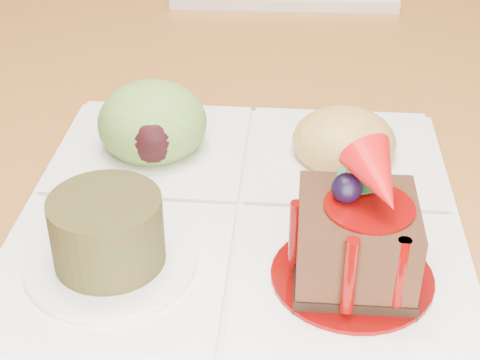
{
  "coord_description": "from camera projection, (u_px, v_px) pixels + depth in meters",
  "views": [
    {
      "loc": [
        -0.21,
        -1.12,
        1.03
      ],
      "look_at": [
        -0.18,
        -0.75,
        0.79
      ],
      "focal_mm": 55.0,
      "sensor_mm": 36.0,
      "label": 1
    }
  ],
  "objects": [
    {
      "name": "ground",
      "position": [
        290.0,
        298.0,
        1.51
      ],
      "size": [
        6.0,
        6.0,
        0.0
      ],
      "primitive_type": "plane",
      "color": "brown"
    },
    {
      "name": "sampler_plate",
      "position": [
        238.0,
        195.0,
        0.46
      ],
      "size": [
        0.32,
        0.32,
        0.1
      ],
      "rotation": [
        0.0,
        0.0,
        -0.18
      ],
      "color": "silver",
      "rests_on": "dining_table"
    }
  ]
}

